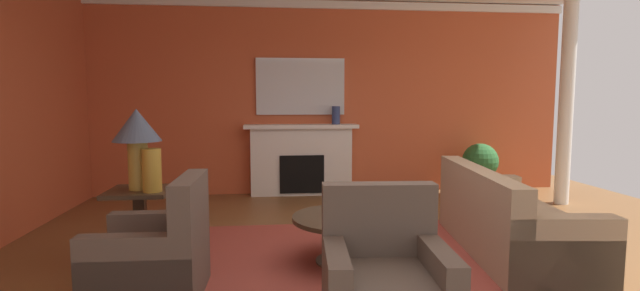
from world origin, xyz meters
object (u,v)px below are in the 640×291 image
object	(u,v)px
table_lamp	(137,133)
armchair_near_window	(155,260)
vase_mantel_right	(336,115)
coffee_table	(346,228)
armchair_facing_fireplace	(385,288)
side_table	(141,221)
sofa	(507,224)
potted_plant	(480,165)
mantel_mirror	(301,87)
vase_on_side_table	(152,170)
fireplace	(301,161)

from	to	relation	value
table_lamp	armchair_near_window	bearing A→B (deg)	-68.55
table_lamp	vase_mantel_right	xyz separation A→B (m)	(2.26, 2.88, 0.05)
coffee_table	armchair_facing_fireplace	bearing A→B (deg)	-87.92
coffee_table	vase_mantel_right	size ratio (longest dim) A/B	3.48
armchair_facing_fireplace	side_table	world-z (taller)	armchair_facing_fireplace
sofa	potted_plant	size ratio (longest dim) A/B	2.63
coffee_table	potted_plant	distance (m)	3.82
coffee_table	table_lamp	bearing A→B (deg)	173.31
vase_mantel_right	potted_plant	xyz separation A→B (m)	(2.27, -0.32, -0.78)
mantel_mirror	vase_on_side_table	xyz separation A→B (m)	(-1.56, -3.17, -0.83)
coffee_table	side_table	distance (m)	1.92
sofa	fireplace	bearing A→B (deg)	121.42
table_lamp	vase_mantel_right	distance (m)	3.66
fireplace	side_table	distance (m)	3.39
mantel_mirror	armchair_near_window	xyz separation A→B (m)	(-1.39, -3.87, -1.42)
armchair_facing_fireplace	potted_plant	xyz separation A→B (m)	(2.57, 4.09, 0.19)
coffee_table	potted_plant	size ratio (longest dim) A/B	1.20
coffee_table	table_lamp	xyz separation A→B (m)	(-1.91, 0.22, 0.89)
table_lamp	fireplace	bearing A→B (deg)	59.70
armchair_near_window	sofa	bearing A→B (deg)	12.44
mantel_mirror	coffee_table	xyz separation A→B (m)	(0.20, -3.27, -1.39)
armchair_near_window	coffee_table	size ratio (longest dim) A/B	0.95
mantel_mirror	armchair_facing_fireplace	xyz separation A→B (m)	(0.25, -4.58, -1.42)
side_table	table_lamp	bearing A→B (deg)	7.13
table_lamp	vase_mantel_right	world-z (taller)	table_lamp
potted_plant	armchair_facing_fireplace	bearing A→B (deg)	-122.17
armchair_near_window	potted_plant	xyz separation A→B (m)	(4.20, 3.38, 0.19)
potted_plant	coffee_table	bearing A→B (deg)	-133.30
vase_on_side_table	vase_mantel_right	bearing A→B (deg)	54.85
armchair_near_window	table_lamp	bearing A→B (deg)	111.45
armchair_facing_fireplace	vase_on_side_table	distance (m)	2.37
armchair_facing_fireplace	side_table	xyz separation A→B (m)	(-1.96, 1.53, 0.09)
armchair_near_window	armchair_facing_fireplace	distance (m)	1.78
fireplace	sofa	bearing A→B (deg)	-58.58
armchair_near_window	side_table	bearing A→B (deg)	111.45
vase_mantel_right	potted_plant	distance (m)	2.42
mantel_mirror	sofa	distance (m)	3.93
sofa	vase_mantel_right	world-z (taller)	vase_mantel_right
sofa	side_table	world-z (taller)	sofa
fireplace	armchair_near_window	size ratio (longest dim) A/B	1.89
armchair_facing_fireplace	potted_plant	distance (m)	4.83
mantel_mirror	armchair_near_window	world-z (taller)	mantel_mirror
fireplace	mantel_mirror	xyz separation A→B (m)	(0.00, 0.12, 1.19)
sofa	armchair_facing_fireplace	bearing A→B (deg)	-138.43
fireplace	mantel_mirror	world-z (taller)	mantel_mirror
potted_plant	side_table	bearing A→B (deg)	-150.56
sofa	vase_on_side_table	world-z (taller)	vase_on_side_table
sofa	armchair_near_window	size ratio (longest dim) A/B	2.30
armchair_near_window	armchair_facing_fireplace	size ratio (longest dim) A/B	1.00
table_lamp	potted_plant	bearing A→B (deg)	29.44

